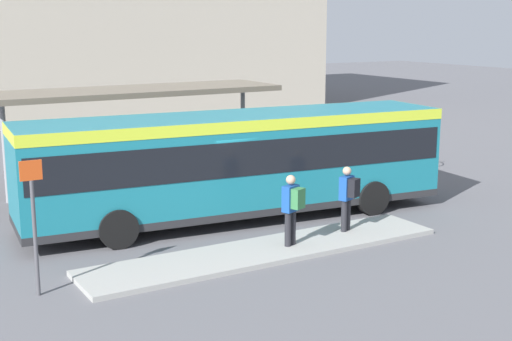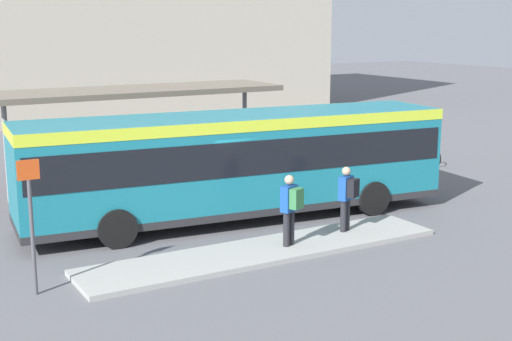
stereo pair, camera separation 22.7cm
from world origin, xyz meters
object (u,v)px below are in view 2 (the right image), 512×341
object	(u,v)px
potted_planter_near_shelter	(166,181)
bicycle_yellow	(411,153)
city_bus	(238,158)
pedestrian_waiting	(291,206)
platform_sign	(31,221)
pedestrian_companion	(347,195)
bicycle_orange	(429,156)
bicycle_black	(404,149)

from	to	relation	value
potted_planter_near_shelter	bicycle_yellow	bearing A→B (deg)	5.50
city_bus	bicycle_yellow	bearing A→B (deg)	27.53
bicycle_yellow	pedestrian_waiting	bearing A→B (deg)	-55.76
city_bus	platform_sign	size ratio (longest dim) A/B	4.35
bicycle_yellow	platform_sign	world-z (taller)	platform_sign
pedestrian_companion	bicycle_orange	world-z (taller)	pedestrian_companion
city_bus	bicycle_black	bearing A→B (deg)	30.75
pedestrian_waiting	bicycle_yellow	size ratio (longest dim) A/B	1.11
bicycle_black	bicycle_yellow	bearing A→B (deg)	-13.23
bicycle_orange	bicycle_yellow	world-z (taller)	bicycle_yellow
potted_planter_near_shelter	city_bus	bearing A→B (deg)	-72.81
bicycle_orange	bicycle_black	distance (m)	1.68
pedestrian_companion	potted_planter_near_shelter	size ratio (longest dim) A/B	1.41
bicycle_yellow	potted_planter_near_shelter	world-z (taller)	potted_planter_near_shelter
pedestrian_companion	bicycle_orange	size ratio (longest dim) A/B	1.09
bicycle_orange	bicycle_yellow	xyz separation A→B (m)	(-0.16, 0.84, 0.00)
platform_sign	city_bus	bearing A→B (deg)	24.87
pedestrian_companion	platform_sign	size ratio (longest dim) A/B	0.61
bicycle_yellow	potted_planter_near_shelter	size ratio (longest dim) A/B	1.30
pedestrian_waiting	bicycle_yellow	bearing A→B (deg)	-76.49
bicycle_yellow	bicycle_black	distance (m)	0.91
platform_sign	bicycle_orange	bearing A→B (deg)	20.26
pedestrian_waiting	potted_planter_near_shelter	bearing A→B (deg)	-14.91
city_bus	pedestrian_companion	xyz separation A→B (m)	(1.67, -2.82, -0.65)
bicycle_black	platform_sign	distance (m)	18.45
bicycle_orange	bicycle_black	bearing A→B (deg)	-178.44
potted_planter_near_shelter	pedestrian_waiting	bearing A→B (deg)	-83.75
bicycle_orange	potted_planter_near_shelter	xyz separation A→B (m)	(-11.12, -0.22, 0.29)
pedestrian_companion	bicycle_orange	bearing A→B (deg)	-78.01
bicycle_black	platform_sign	world-z (taller)	platform_sign
pedestrian_waiting	potted_planter_near_shelter	world-z (taller)	pedestrian_waiting
bicycle_black	potted_planter_near_shelter	size ratio (longest dim) A/B	1.28
city_bus	potted_planter_near_shelter	world-z (taller)	city_bus
potted_planter_near_shelter	pedestrian_companion	bearing A→B (deg)	-65.84
city_bus	pedestrian_companion	size ratio (longest dim) A/B	7.16
city_bus	bicycle_orange	world-z (taller)	city_bus
potted_planter_near_shelter	bicycle_orange	bearing A→B (deg)	1.13
potted_planter_near_shelter	bicycle_black	bearing A→B (deg)	9.49
bicycle_yellow	platform_sign	size ratio (longest dim) A/B	0.56
city_bus	pedestrian_companion	world-z (taller)	city_bus
bicycle_orange	platform_sign	bearing A→B (deg)	-61.42
pedestrian_companion	bicycle_orange	distance (m)	10.45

